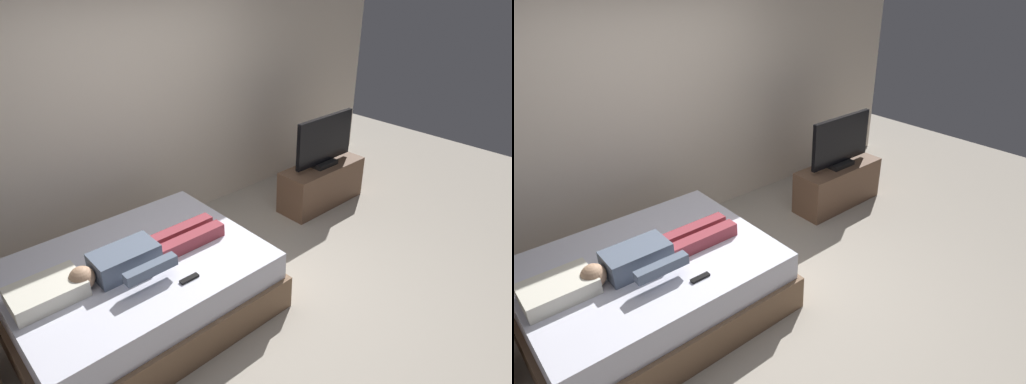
# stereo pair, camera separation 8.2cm
# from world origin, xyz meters

# --- Properties ---
(ground_plane) EXTENTS (10.00, 10.00, 0.00)m
(ground_plane) POSITION_xyz_m (0.00, 0.00, 0.00)
(ground_plane) COLOR #ADA393
(back_wall) EXTENTS (6.40, 0.10, 2.80)m
(back_wall) POSITION_xyz_m (0.40, 1.79, 1.40)
(back_wall) COLOR beige
(back_wall) RESTS_ON ground
(bed) EXTENTS (1.95, 1.54, 0.54)m
(bed) POSITION_xyz_m (-0.76, 0.57, 0.26)
(bed) COLOR brown
(bed) RESTS_ON ground
(pillow) EXTENTS (0.48, 0.34, 0.12)m
(pillow) POSITION_xyz_m (-1.42, 0.57, 0.60)
(pillow) COLOR silver
(pillow) RESTS_ON bed
(person) EXTENTS (1.26, 0.46, 0.18)m
(person) POSITION_xyz_m (-0.73, 0.49, 0.62)
(person) COLOR slate
(person) RESTS_ON bed
(remote) EXTENTS (0.15, 0.04, 0.02)m
(remote) POSITION_xyz_m (-0.58, 0.09, 0.55)
(remote) COLOR black
(remote) RESTS_ON bed
(tv_stand) EXTENTS (1.10, 0.40, 0.50)m
(tv_stand) POSITION_xyz_m (1.80, 0.82, 0.25)
(tv_stand) COLOR brown
(tv_stand) RESTS_ON ground
(tv) EXTENTS (0.88, 0.20, 0.59)m
(tv) POSITION_xyz_m (1.80, 0.82, 0.78)
(tv) COLOR black
(tv) RESTS_ON tv_stand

